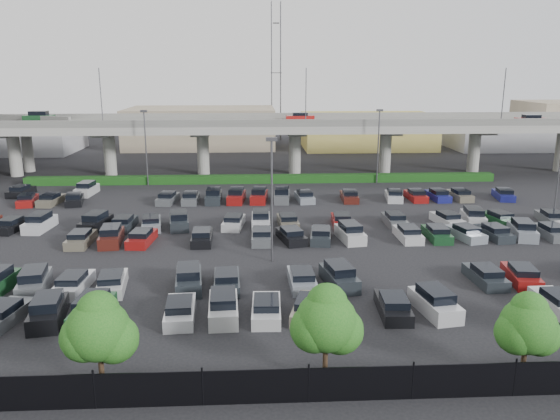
% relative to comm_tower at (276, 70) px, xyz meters
% --- Properties ---
extents(ground, '(280.00, 280.00, 0.00)m').
position_rel_comm_tower_xyz_m(ground, '(-4.00, -74.00, -15.61)').
color(ground, black).
extents(overpass, '(150.00, 13.00, 15.80)m').
position_rel_comm_tower_xyz_m(overpass, '(-4.25, -41.99, -8.64)').
color(overpass, gray).
rests_on(overpass, ground).
extents(hedge, '(66.00, 1.60, 1.10)m').
position_rel_comm_tower_xyz_m(hedge, '(-4.00, -49.00, -15.06)').
color(hedge, '#163A11').
rests_on(hedge, ground).
extents(fence, '(70.00, 0.10, 2.00)m').
position_rel_comm_tower_xyz_m(fence, '(-4.05, -102.00, -14.71)').
color(fence, black).
rests_on(fence, ground).
extents(tree_row, '(65.07, 3.66, 5.94)m').
position_rel_comm_tower_xyz_m(tree_row, '(-3.30, -100.53, -12.09)').
color(tree_row, '#332316').
rests_on(tree_row, ground).
extents(parked_cars, '(63.15, 41.65, 1.67)m').
position_rel_comm_tower_xyz_m(parked_cars, '(-5.15, -77.76, -14.99)').
color(parked_cars, '#53575A').
rests_on(parked_cars, ground).
extents(light_poles, '(66.90, 48.38, 10.30)m').
position_rel_comm_tower_xyz_m(light_poles, '(-8.12, -72.00, -9.37)').
color(light_poles, '#434347').
rests_on(light_poles, ground).
extents(distant_buildings, '(138.00, 24.00, 9.00)m').
position_rel_comm_tower_xyz_m(distant_buildings, '(8.38, -12.19, -11.87)').
color(distant_buildings, gray).
rests_on(distant_buildings, ground).
extents(comm_tower, '(2.40, 2.40, 30.00)m').
position_rel_comm_tower_xyz_m(comm_tower, '(0.00, 0.00, 0.00)').
color(comm_tower, '#434347').
rests_on(comm_tower, ground).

